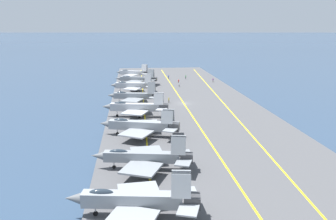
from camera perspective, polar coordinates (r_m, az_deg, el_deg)
The scene contains 19 objects.
ground_plane at distance 107.02m, azimuth 2.55°, elevation 0.86°, with size 2000.00×2000.00×0.00m, color #2D425B.
carrier_deck at distance 106.98m, azimuth 2.55°, elevation 0.97°, with size 178.80×43.74×0.40m, color #4C4C4F.
deck_stripe_foul_line at distance 109.31m, azimuth 8.80°, elevation 1.20°, with size 160.92×0.36×0.01m, color yellow.
deck_stripe_centerline at distance 106.93m, azimuth 2.55°, elevation 1.07°, with size 160.92×0.36×0.01m, color yellow.
deck_stripe_edge_line at distance 105.88m, azimuth -3.90°, elevation 0.93°, with size 160.92×0.36×0.01m, color yellow.
parked_jet_nearest at distance 45.08m, azimuth -5.33°, elevation -14.13°, with size 12.79×16.81×6.05m.
parked_jet_second at distance 58.45m, azimuth -3.85°, elevation -7.52°, with size 13.65×16.74×5.84m.
parked_jet_third at distance 75.48m, azimuth -4.47°, elevation -2.50°, with size 13.60×17.43×6.01m.
parked_jet_fourth at distance 91.09m, azimuth -5.11°, elevation 0.47°, with size 12.78×17.12×6.35m.
parked_jet_fifth at distance 105.66m, azimuth -5.40°, elevation 2.29°, with size 14.00×15.45×6.69m.
parked_jet_sixth at distance 123.61m, azimuth -5.62°, elevation 3.96°, with size 11.98×15.49×6.52m.
parked_jet_seventh at distance 140.06m, azimuth -5.00°, elevation 5.00°, with size 13.46×16.80×6.19m.
parked_jet_eighth at distance 156.58m, azimuth -5.57°, elevation 5.96°, with size 13.82×15.43×6.28m.
crew_yellow_vest at distance 107.23m, azimuth 0.14°, elevation 1.63°, with size 0.38×0.26×1.69m.
crew_blue_vest at distance 155.02m, azimuth 0.07°, elevation 5.36°, with size 0.34×0.43×1.68m.
crew_green_vest at distance 154.34m, azimuth 2.86°, elevation 5.34°, with size 0.46×0.42×1.81m.
crew_red_vest at distance 142.58m, azimuth 1.70°, elevation 4.62°, with size 0.44×0.46×1.66m.
crew_purple_vest at distance 147.10m, azimuth 7.23°, elevation 4.82°, with size 0.27×0.39×1.74m.
crew_white_vest at distance 135.47m, azimuth 1.81°, elevation 4.17°, with size 0.46×0.44×1.77m.
Camera 1 is at (-103.24, 15.32, 23.66)m, focal length 38.00 mm.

